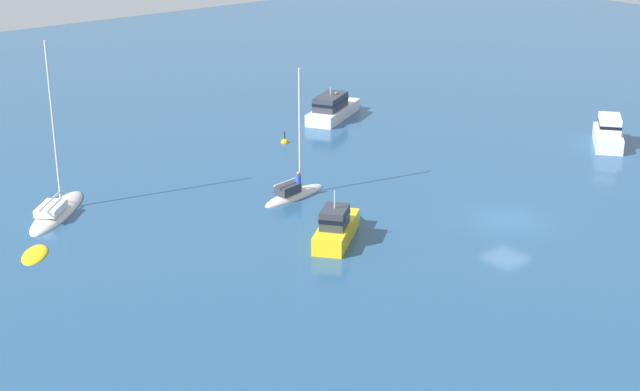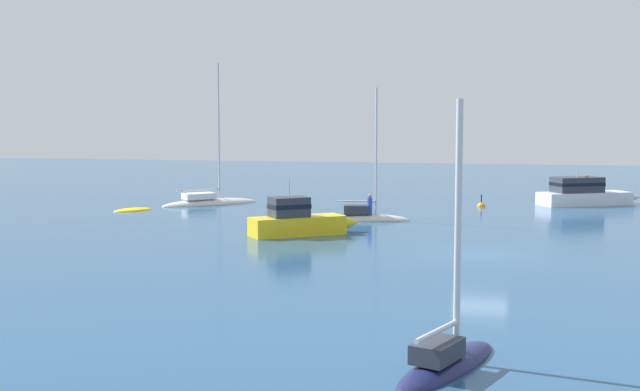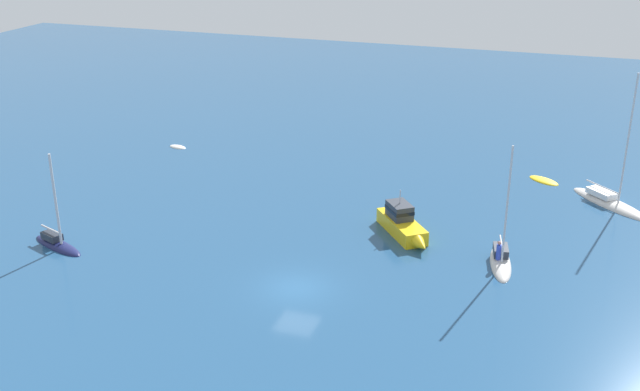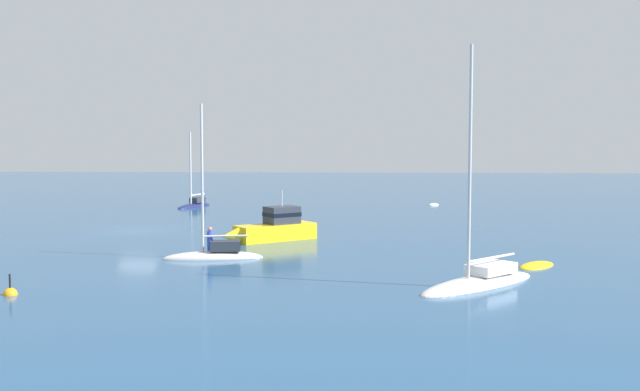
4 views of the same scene
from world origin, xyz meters
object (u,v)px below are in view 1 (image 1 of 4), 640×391
(dinghy, at_px, (35,255))
(powerboat, at_px, (333,108))
(powerboat_1, at_px, (608,133))
(channel_buoy, at_px, (285,142))
(ketch, at_px, (294,194))
(yacht, at_px, (57,211))
(launch, at_px, (337,226))

(dinghy, relative_size, powerboat, 0.38)
(powerboat_1, height_order, channel_buoy, powerboat_1)
(powerboat, height_order, channel_buoy, powerboat)
(ketch, distance_m, powerboat, 19.15)
(yacht, relative_size, ketch, 1.26)
(powerboat, xyz_separation_m, launch, (-16.58, -19.92, -0.06))
(yacht, xyz_separation_m, launch, (10.64, -13.89, 0.64))
(dinghy, xyz_separation_m, channel_buoy, (23.46, 8.09, 0.01))
(ketch, distance_m, launch, 7.49)
(yacht, xyz_separation_m, powerboat, (27.22, 6.04, 0.70))
(dinghy, distance_m, powerboat_1, 42.56)
(powerboat, height_order, powerboat_1, powerboat)
(powerboat, bearing_deg, channel_buoy, 174.02)
(powerboat_1, bearing_deg, launch, 143.79)
(launch, bearing_deg, channel_buoy, 24.03)
(powerboat, xyz_separation_m, channel_buoy, (-7.41, -3.07, -0.84))
(yacht, xyz_separation_m, ketch, (13.05, -6.82, 0.05))
(powerboat_1, bearing_deg, powerboat, 81.79)
(ketch, bearing_deg, yacht, 142.15)
(dinghy, height_order, powerboat_1, powerboat_1)
(ketch, height_order, channel_buoy, ketch)
(yacht, height_order, powerboat, yacht)
(dinghy, bearing_deg, powerboat, 145.96)
(powerboat_1, bearing_deg, yacht, 123.06)
(dinghy, distance_m, yacht, 6.29)
(powerboat_1, xyz_separation_m, channel_buoy, (-18.38, 15.86, -0.93))
(powerboat_1, bearing_deg, channel_buoy, 100.91)
(dinghy, distance_m, ketch, 16.79)
(launch, bearing_deg, powerboat_1, -35.35)
(powerboat, distance_m, channel_buoy, 8.07)
(yacht, bearing_deg, powerboat_1, -63.49)
(yacht, relative_size, launch, 1.85)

